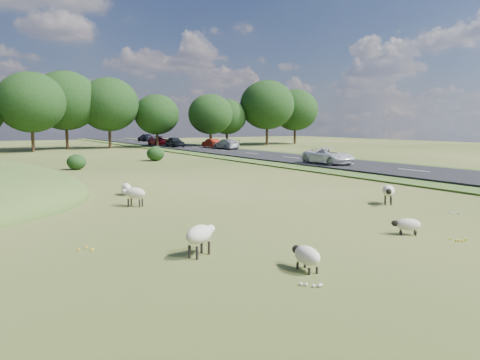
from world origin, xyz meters
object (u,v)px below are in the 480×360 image
(sheep_0, at_px, (134,193))
(car_1, at_px, (211,143))
(sheep_5, at_px, (126,188))
(car_2, at_px, (145,138))
(sheep_2, at_px, (200,234))
(car_5, at_px, (160,141))
(sheep_1, at_px, (388,191))
(car_0, at_px, (328,156))
(car_6, at_px, (226,144))
(sheep_4, at_px, (407,224))
(car_3, at_px, (175,142))
(sheep_3, at_px, (306,255))

(sheep_0, distance_m, car_1, 48.80)
(sheep_5, height_order, car_2, car_2)
(sheep_2, relative_size, car_5, 0.24)
(sheep_1, bearing_deg, sheep_2, -27.54)
(car_5, bearing_deg, sheep_5, -112.54)
(car_0, height_order, car_6, car_6)
(sheep_4, bearing_deg, car_3, -66.00)
(car_1, xyz_separation_m, car_3, (-3.80, 5.11, 0.10))
(sheep_0, relative_size, car_0, 0.23)
(car_2, bearing_deg, car_0, 86.42)
(car_0, relative_size, car_5, 0.96)
(sheep_1, relative_size, car_1, 0.30)
(sheep_1, distance_m, car_0, 19.77)
(sheep_1, xyz_separation_m, sheep_5, (-10.00, 9.26, -0.24))
(sheep_5, bearing_deg, car_3, 165.86)
(car_0, distance_m, car_5, 42.47)
(sheep_5, bearing_deg, sheep_3, 12.13)
(sheep_1, xyz_separation_m, car_2, (14.48, 77.32, 0.34))
(sheep_1, bearing_deg, car_6, -152.78)
(car_0, distance_m, car_3, 35.84)
(sheep_0, distance_m, sheep_1, 12.09)
(sheep_0, distance_m, car_0, 24.09)
(sheep_2, distance_m, sheep_3, 3.24)
(car_5, bearing_deg, car_3, -90.00)
(sheep_2, distance_m, sheep_4, 7.50)
(car_5, bearing_deg, car_1, -72.06)
(sheep_3, relative_size, car_6, 0.23)
(car_1, bearing_deg, sheep_1, 73.00)
(sheep_0, bearing_deg, car_2, -60.13)
(sheep_1, bearing_deg, sheep_0, -71.55)
(car_2, xyz_separation_m, car_6, (0.00, -34.59, -0.00))
(car_0, bearing_deg, sheep_5, -160.37)
(car_0, height_order, car_2, car_2)
(car_1, bearing_deg, sheep_2, 62.80)
(sheep_5, distance_m, car_6, 41.47)
(car_1, bearing_deg, sheep_0, 58.90)
(car_2, bearing_deg, sheep_4, 77.14)
(sheep_2, relative_size, car_1, 0.32)
(sheep_1, height_order, car_3, car_3)
(sheep_3, height_order, car_2, car_2)
(sheep_2, bearing_deg, car_3, 38.14)
(sheep_3, height_order, car_1, car_1)
(sheep_4, bearing_deg, car_5, -64.53)
(sheep_3, relative_size, car_3, 0.26)
(car_0, distance_m, car_2, 60.80)
(sheep_1, distance_m, sheep_5, 13.63)
(car_1, distance_m, car_3, 6.37)
(sheep_5, bearing_deg, car_6, 155.24)
(car_2, bearing_deg, car_3, 81.30)
(sheep_2, xyz_separation_m, sheep_5, (1.63, 12.71, -0.24))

